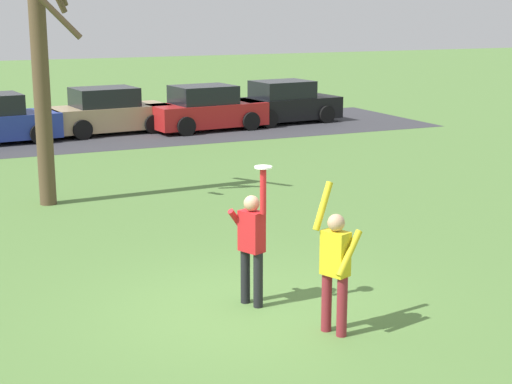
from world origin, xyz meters
TOP-DOWN VIEW (x-y plane):
  - ground_plane at (0.00, 0.00)m, footprint 120.00×120.00m
  - person_catcher at (0.22, 0.10)m, footprint 0.49×0.59m
  - person_defender at (0.79, -1.32)m, footprint 0.57×0.64m
  - frisbee_disc at (0.31, -0.11)m, footprint 0.25×0.25m
  - parked_car_tan at (2.49, 17.26)m, footprint 4.25×2.33m
  - parked_car_red at (5.88, 16.55)m, footprint 4.25×2.33m
  - parked_car_black at (9.27, 17.07)m, footprint 4.25×2.33m
  - parking_strip at (0.58, 16.89)m, footprint 27.22×6.40m
  - bare_tree_tall at (-1.31, 7.56)m, footprint 1.84×1.62m

SIDE VIEW (x-z plane):
  - ground_plane at x=0.00m, z-range 0.00..0.00m
  - parking_strip at x=0.58m, z-range 0.00..0.01m
  - parked_car_tan at x=2.49m, z-range -0.07..1.52m
  - parked_car_red at x=5.88m, z-range -0.07..1.52m
  - parked_car_black at x=9.27m, z-range -0.07..1.52m
  - person_defender at x=0.79m, z-range -0.04..2.00m
  - person_catcher at x=0.22m, z-range -0.06..2.02m
  - frisbee_disc at x=0.31m, z-range 2.08..2.10m
  - bare_tree_tall at x=-1.31m, z-range 0.23..6.25m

